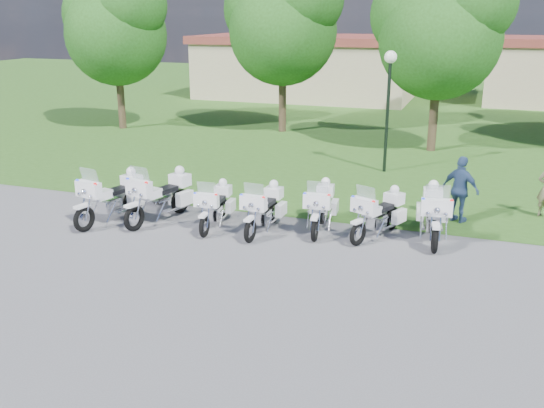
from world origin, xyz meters
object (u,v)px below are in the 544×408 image
(motorcycle_6, at_px, (434,213))
(lamp_post, at_px, (389,82))
(motorcycle_3, at_px, (264,208))
(motorcycle_0, at_px, (112,196))
(motorcycle_4, at_px, (321,206))
(bystander_c, at_px, (460,190))
(motorcycle_1, at_px, (161,196))
(motorcycle_5, at_px, (379,213))
(motorcycle_2, at_px, (215,205))

(motorcycle_6, height_order, lamp_post, lamp_post)
(motorcycle_3, height_order, motorcycle_6, motorcycle_6)
(motorcycle_0, height_order, motorcycle_3, motorcycle_0)
(motorcycle_3, relative_size, motorcycle_6, 0.92)
(motorcycle_0, xyz_separation_m, motorcycle_4, (5.67, 1.28, -0.07))
(motorcycle_3, distance_m, bystander_c, 5.46)
(motorcycle_1, relative_size, motorcycle_3, 1.12)
(motorcycle_5, relative_size, motorcycle_6, 0.86)
(lamp_post, bearing_deg, motorcycle_2, -114.12)
(motorcycle_3, bearing_deg, motorcycle_4, -153.18)
(motorcycle_3, distance_m, motorcycle_6, 4.39)
(motorcycle_3, height_order, motorcycle_5, same)
(motorcycle_0, distance_m, motorcycle_6, 8.71)
(motorcycle_5, height_order, motorcycle_6, motorcycle_6)
(motorcycle_2, bearing_deg, motorcycle_0, 5.42)
(motorcycle_0, bearing_deg, bystander_c, -148.92)
(bystander_c, bearing_deg, motorcycle_5, 71.28)
(motorcycle_3, xyz_separation_m, bystander_c, (4.86, 2.48, 0.30))
(motorcycle_1, height_order, lamp_post, lamp_post)
(motorcycle_1, height_order, motorcycle_3, motorcycle_1)
(motorcycle_2, height_order, motorcycle_4, motorcycle_4)
(motorcycle_4, relative_size, motorcycle_5, 1.08)
(bystander_c, bearing_deg, motorcycle_1, 45.42)
(motorcycle_4, bearing_deg, motorcycle_0, 6.88)
(motorcycle_1, relative_size, bystander_c, 1.35)
(motorcycle_4, distance_m, motorcycle_6, 2.92)
(motorcycle_5, xyz_separation_m, lamp_post, (-0.97, 6.77, 2.63))
(motorcycle_6, bearing_deg, motorcycle_1, 0.03)
(motorcycle_6, bearing_deg, motorcycle_3, 3.97)
(motorcycle_6, relative_size, lamp_post, 0.57)
(lamp_post, bearing_deg, motorcycle_6, -70.31)
(motorcycle_1, bearing_deg, motorcycle_0, 35.80)
(motorcycle_4, bearing_deg, motorcycle_5, 173.84)
(motorcycle_0, bearing_deg, lamp_post, -115.68)
(motorcycle_3, xyz_separation_m, motorcycle_6, (4.29, 0.93, 0.06))
(motorcycle_1, relative_size, motorcycle_4, 1.10)
(motorcycle_5, xyz_separation_m, bystander_c, (1.90, 1.86, 0.30))
(motorcycle_4, height_order, motorcycle_6, motorcycle_6)
(motorcycle_1, bearing_deg, motorcycle_3, -163.54)
(motorcycle_4, relative_size, bystander_c, 1.22)
(motorcycle_1, height_order, bystander_c, bystander_c)
(motorcycle_2, distance_m, motorcycle_5, 4.39)
(motorcycle_5, distance_m, bystander_c, 2.67)
(motorcycle_1, xyz_separation_m, motorcycle_4, (4.41, 0.77, -0.08))
(motorcycle_2, xyz_separation_m, motorcycle_4, (2.77, 0.73, 0.04))
(motorcycle_0, xyz_separation_m, motorcycle_3, (4.27, 0.64, -0.08))
(motorcycle_0, height_order, motorcycle_2, motorcycle_0)
(motorcycle_4, bearing_deg, motorcycle_6, 179.88)
(motorcycle_0, height_order, motorcycle_5, motorcycle_0)
(motorcycle_1, relative_size, motorcycle_6, 1.02)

